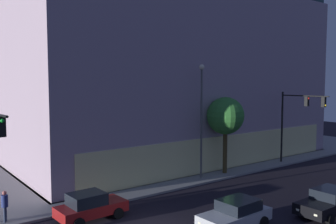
{
  "coord_description": "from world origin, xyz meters",
  "views": [
    {
      "loc": [
        -10.7,
        -15.38,
        7.96
      ],
      "look_at": [
        4.7,
        4.99,
        5.9
      ],
      "focal_mm": 39.35,
      "sensor_mm": 36.0,
      "label": 1
    }
  ],
  "objects_px": {
    "sidewalk_tree": "(225,116)",
    "car_silver": "(236,214)",
    "pedestrian_waiting": "(5,203)",
    "car_red": "(90,206)",
    "car_black": "(329,202)",
    "modern_building": "(140,69)",
    "traffic_light_far_corner": "(298,113)",
    "street_lamp_sidewalk": "(201,109)"
  },
  "relations": [
    {
      "from": "street_lamp_sidewalk",
      "to": "car_silver",
      "type": "height_order",
      "value": "street_lamp_sidewalk"
    },
    {
      "from": "street_lamp_sidewalk",
      "to": "sidewalk_tree",
      "type": "distance_m",
      "value": 2.85
    },
    {
      "from": "sidewalk_tree",
      "to": "car_silver",
      "type": "bearing_deg",
      "value": -133.04
    },
    {
      "from": "street_lamp_sidewalk",
      "to": "sidewalk_tree",
      "type": "height_order",
      "value": "street_lamp_sidewalk"
    },
    {
      "from": "car_red",
      "to": "car_black",
      "type": "xyz_separation_m",
      "value": [
        11.85,
        -7.9,
        -0.03
      ]
    },
    {
      "from": "traffic_light_far_corner",
      "to": "pedestrian_waiting",
      "type": "xyz_separation_m",
      "value": [
        -25.73,
        1.43,
        -3.89
      ]
    },
    {
      "from": "car_black",
      "to": "traffic_light_far_corner",
      "type": "bearing_deg",
      "value": 41.7
    },
    {
      "from": "modern_building",
      "to": "car_black",
      "type": "height_order",
      "value": "modern_building"
    },
    {
      "from": "traffic_light_far_corner",
      "to": "car_red",
      "type": "distance_m",
      "value": 22.05
    },
    {
      "from": "modern_building",
      "to": "car_red",
      "type": "height_order",
      "value": "modern_building"
    },
    {
      "from": "traffic_light_far_corner",
      "to": "car_black",
      "type": "height_order",
      "value": "traffic_light_far_corner"
    },
    {
      "from": "modern_building",
      "to": "sidewalk_tree",
      "type": "bearing_deg",
      "value": -94.84
    },
    {
      "from": "traffic_light_far_corner",
      "to": "car_red",
      "type": "bearing_deg",
      "value": -177.88
    },
    {
      "from": "street_lamp_sidewalk",
      "to": "car_red",
      "type": "xyz_separation_m",
      "value": [
        -11.12,
        -2.72,
        -5.03
      ]
    },
    {
      "from": "sidewalk_tree",
      "to": "car_black",
      "type": "distance_m",
      "value": 11.6
    },
    {
      "from": "street_lamp_sidewalk",
      "to": "car_red",
      "type": "distance_m",
      "value": 12.51
    },
    {
      "from": "sidewalk_tree",
      "to": "car_silver",
      "type": "relative_size",
      "value": 1.55
    },
    {
      "from": "modern_building",
      "to": "car_silver",
      "type": "distance_m",
      "value": 27.43
    },
    {
      "from": "car_red",
      "to": "car_black",
      "type": "height_order",
      "value": "car_red"
    },
    {
      "from": "modern_building",
      "to": "pedestrian_waiting",
      "type": "height_order",
      "value": "modern_building"
    },
    {
      "from": "car_silver",
      "to": "street_lamp_sidewalk",
      "type": "bearing_deg",
      "value": 58.41
    },
    {
      "from": "modern_building",
      "to": "sidewalk_tree",
      "type": "height_order",
      "value": "modern_building"
    },
    {
      "from": "pedestrian_waiting",
      "to": "car_silver",
      "type": "relative_size",
      "value": 0.42
    },
    {
      "from": "car_silver",
      "to": "sidewalk_tree",
      "type": "bearing_deg",
      "value": 46.96
    },
    {
      "from": "street_lamp_sidewalk",
      "to": "car_silver",
      "type": "xyz_separation_m",
      "value": [
        -5.35,
        -8.7,
        -5.04
      ]
    },
    {
      "from": "car_red",
      "to": "car_silver",
      "type": "distance_m",
      "value": 8.32
    },
    {
      "from": "car_silver",
      "to": "car_black",
      "type": "relative_size",
      "value": 0.92
    },
    {
      "from": "car_red",
      "to": "car_silver",
      "type": "xyz_separation_m",
      "value": [
        5.77,
        -5.98,
        -0.0
      ]
    },
    {
      "from": "pedestrian_waiting",
      "to": "car_black",
      "type": "height_order",
      "value": "pedestrian_waiting"
    },
    {
      "from": "sidewalk_tree",
      "to": "pedestrian_waiting",
      "type": "height_order",
      "value": "sidewalk_tree"
    },
    {
      "from": "pedestrian_waiting",
      "to": "sidewalk_tree",
      "type": "bearing_deg",
      "value": 1.45
    },
    {
      "from": "car_red",
      "to": "car_black",
      "type": "distance_m",
      "value": 14.24
    },
    {
      "from": "car_red",
      "to": "car_black",
      "type": "relative_size",
      "value": 0.89
    },
    {
      "from": "sidewalk_tree",
      "to": "car_red",
      "type": "height_order",
      "value": "sidewalk_tree"
    },
    {
      "from": "modern_building",
      "to": "pedestrian_waiting",
      "type": "bearing_deg",
      "value": -140.3
    },
    {
      "from": "sidewalk_tree",
      "to": "car_red",
      "type": "relative_size",
      "value": 1.61
    },
    {
      "from": "pedestrian_waiting",
      "to": "modern_building",
      "type": "bearing_deg",
      "value": 39.7
    },
    {
      "from": "street_lamp_sidewalk",
      "to": "car_black",
      "type": "bearing_deg",
      "value": -86.08
    },
    {
      "from": "pedestrian_waiting",
      "to": "car_black",
      "type": "distance_m",
      "value": 18.91
    },
    {
      "from": "traffic_light_far_corner",
      "to": "car_black",
      "type": "xyz_separation_m",
      "value": [
        -9.77,
        -8.7,
        -4.31
      ]
    },
    {
      "from": "street_lamp_sidewalk",
      "to": "sidewalk_tree",
      "type": "xyz_separation_m",
      "value": [
        2.74,
        -0.03,
        -0.78
      ]
    },
    {
      "from": "traffic_light_far_corner",
      "to": "street_lamp_sidewalk",
      "type": "bearing_deg",
      "value": 169.66
    }
  ]
}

